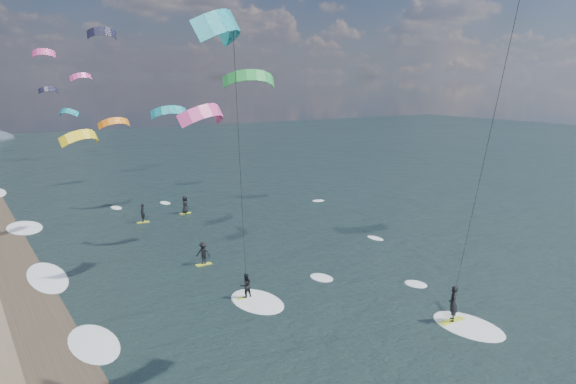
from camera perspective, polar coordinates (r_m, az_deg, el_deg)
kitesurfer_near_a at (r=23.27m, az=22.43°, el=16.11°), size 8.07×8.70×18.81m
kitesurfer_near_b at (r=26.36m, az=-4.73°, el=5.42°), size 6.70×8.94×15.80m
far_kitesurfers at (r=46.51m, az=-10.67°, el=-3.31°), size 5.57×15.64×1.69m
bg_kite_field at (r=64.55m, az=-17.52°, el=9.55°), size 13.30×73.71×10.71m
shoreline_surf at (r=29.28m, az=-20.19°, el=-14.69°), size 2.40×79.40×0.11m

